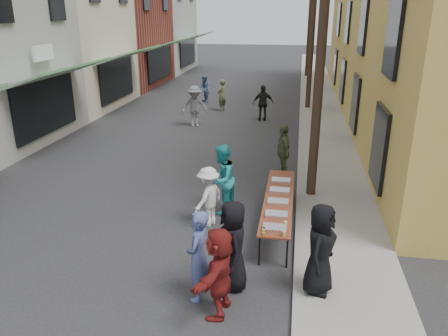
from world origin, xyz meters
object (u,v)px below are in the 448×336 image
(utility_pole_far, at_px, (310,18))
(guest_front_a, at_px, (233,246))
(utility_pole_mid, at_px, (313,22))
(server, at_px, (320,249))
(serving_table, at_px, (279,200))
(utility_pole_near, at_px, (322,36))
(catering_tray_sausage, at_px, (275,228))
(guest_front_c, at_px, (222,179))

(utility_pole_far, relative_size, guest_front_a, 4.95)
(utility_pole_mid, bearing_deg, utility_pole_far, 90.00)
(server, bearing_deg, utility_pole_far, 18.03)
(server, bearing_deg, serving_table, 36.29)
(utility_pole_near, bearing_deg, utility_pole_far, 90.00)
(utility_pole_near, relative_size, serving_table, 2.25)
(utility_pole_mid, relative_size, catering_tray_sausage, 18.00)
(serving_table, bearing_deg, server, -71.64)
(utility_pole_near, xyz_separation_m, catering_tray_sausage, (-0.85, -3.65, -3.71))
(utility_pole_mid, bearing_deg, guest_front_a, -95.42)
(utility_pole_near, height_order, serving_table, utility_pole_near)
(utility_pole_far, xyz_separation_m, guest_front_c, (-2.38, -25.43, -3.56))
(utility_pole_mid, bearing_deg, serving_table, -93.46)
(guest_front_a, bearing_deg, catering_tray_sausage, 125.02)
(catering_tray_sausage, bearing_deg, utility_pole_mid, 86.90)
(utility_pole_near, xyz_separation_m, utility_pole_far, (0.00, 24.00, 0.00))
(utility_pole_mid, height_order, guest_front_c, utility_pole_mid)
(utility_pole_near, relative_size, server, 5.06)
(catering_tray_sausage, relative_size, guest_front_a, 0.27)
(utility_pole_near, bearing_deg, server, -89.39)
(utility_pole_mid, xyz_separation_m, serving_table, (-0.85, -14.00, -3.79))
(utility_pole_mid, xyz_separation_m, guest_front_c, (-2.38, -13.43, -3.56))
(utility_pole_far, relative_size, catering_tray_sausage, 18.00)
(catering_tray_sausage, height_order, server, server)
(utility_pole_near, relative_size, catering_tray_sausage, 18.00)
(utility_pole_far, bearing_deg, guest_front_a, -93.16)
(utility_pole_near, distance_m, guest_front_a, 6.14)
(serving_table, height_order, guest_front_a, guest_front_a)
(guest_front_a, height_order, guest_front_c, guest_front_c)
(utility_pole_far, distance_m, server, 28.91)
(serving_table, xyz_separation_m, server, (0.90, -2.70, 0.28))
(utility_pole_mid, distance_m, serving_table, 14.53)
(guest_front_a, relative_size, guest_front_c, 0.97)
(guest_front_c, bearing_deg, server, 48.66)
(utility_pole_mid, xyz_separation_m, catering_tray_sausage, (-0.85, -15.65, -3.71))
(utility_pole_near, bearing_deg, serving_table, -112.95)
(utility_pole_mid, distance_m, guest_front_c, 14.10)
(utility_pole_mid, xyz_separation_m, server, (0.05, -16.70, -3.51))
(utility_pole_far, bearing_deg, catering_tray_sausage, -91.75)
(utility_pole_far, height_order, server, utility_pole_far)
(utility_pole_mid, xyz_separation_m, guest_front_a, (-1.58, -16.72, -3.59))
(guest_front_a, distance_m, guest_front_c, 3.38)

